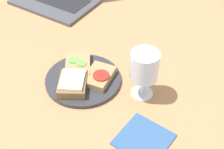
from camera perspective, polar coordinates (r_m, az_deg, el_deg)
The scene contains 7 objects.
wooden_table at distance 94.40cm, azimuth -3.42°, elevation -1.14°, with size 140.00×140.00×3.00cm, color #B27F51.
plate at distance 91.99cm, azimuth -5.28°, elevation -0.91°, with size 22.21×22.21×1.16cm, color #333338.
sandwich_with_cucumber at distance 94.12cm, azimuth -6.42°, elevation 1.61°, with size 12.47×13.39×2.57cm.
sandwich_with_cheese at distance 87.98cm, azimuth -7.22°, elevation -1.62°, with size 11.54×12.25×3.38cm.
sandwich_with_tomato at distance 90.25cm, azimuth -2.39°, elevation -0.31°, with size 8.56×10.85×2.55cm.
wine_glass at distance 81.94cm, azimuth 5.93°, elevation 1.19°, with size 7.65×7.65×14.53cm.
napkin at distance 78.44cm, azimuth 5.82°, elevation -11.70°, with size 12.00×12.02×0.40cm, color #33598C.
Camera 1 is at (40.97, -54.74, 66.59)cm, focal length 50.00 mm.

